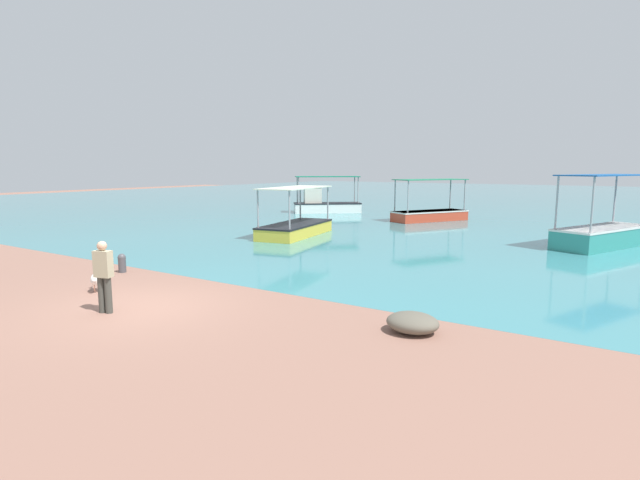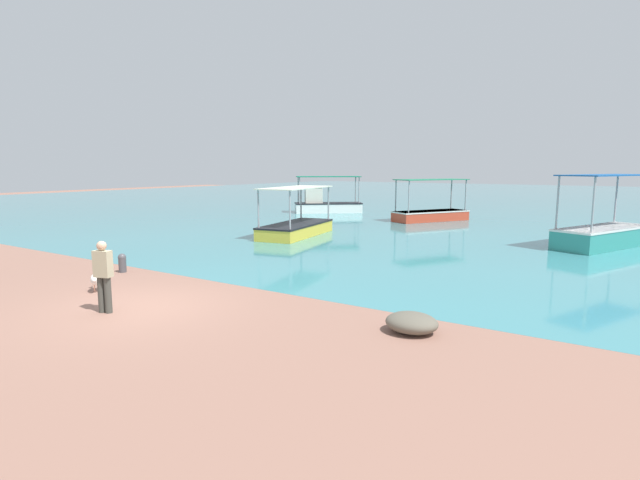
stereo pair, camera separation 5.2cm
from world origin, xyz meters
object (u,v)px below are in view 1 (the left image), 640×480
Objects in this scene: fishing_boat_far_left at (602,233)px; pelican at (96,278)px; mooring_bollard at (122,262)px; fisherman_standing at (104,275)px; fishing_boat_near_left at (325,204)px; net_pile at (413,323)px; fishing_boat_near_right at (296,226)px; fishing_boat_center at (430,213)px.

fishing_boat_far_left is 19.61m from pelican.
pelican is at bearing -50.11° from mooring_bollard.
mooring_bollard is 4.73m from fisherman_standing.
net_pile is (16.10, -21.71, -0.46)m from fishing_boat_near_left.
mooring_bollard is (-12.50, -14.37, -0.28)m from fishing_boat_far_left.
net_pile is at bearing -99.06° from fishing_boat_far_left.
fishing_boat_near_left is 0.87× the size of fishing_boat_far_left.
fishing_boat_far_left reaches higher than fisherman_standing.
fisherman_standing reaches higher than net_pile.
fisherman_standing is at bearing -27.81° from pelican.
fishing_boat_near_right reaches higher than mooring_bollard.
fishing_boat_near_right is 13.64m from fisherman_standing.
fishing_boat_near_right is 0.99× the size of fishing_boat_far_left.
fishing_boat_center reaches higher than fisherman_standing.
fisherman_standing is at bearing -72.91° from fishing_boat_near_right.
net_pile is at bearing -2.18° from mooring_bollard.
mooring_bollard is 0.36× the size of fisherman_standing.
fishing_boat_center is at bearing 87.45° from pelican.
fishing_boat_near_right is 1.06× the size of fishing_boat_center.
fishing_boat_far_left is at bearing 48.97° from mooring_bollard.
fishing_boat_far_left is 19.05m from mooring_bollard.
net_pile is (8.52, 1.57, -0.17)m from pelican.
fishing_boat_near_left reaches higher than fishing_boat_near_right.
fishing_boat_near_left is at bearing 111.46° from fisherman_standing.
mooring_bollard is (5.95, -21.33, -0.35)m from fishing_boat_near_left.
pelican is at bearing -123.66° from fishing_boat_far_left.
fishing_boat_center reaches higher than fishing_boat_near_right.
fishing_boat_center reaches higher than net_pile.
net_pile is (-2.35, -14.76, -0.40)m from fishing_boat_far_left.
fishing_boat_center is (3.01, 10.19, 0.02)m from fishing_boat_near_right.
fishing_boat_near_right is 10.04m from mooring_bollard.
fishing_boat_center is 23.24m from fisherman_standing.
mooring_bollard is 0.56× the size of net_pile.
fisherman_standing reaches higher than pelican.
fisherman_standing reaches higher than mooring_bollard.
fisherman_standing is 1.54× the size of net_pile.
fishing_boat_near_right is 10.62m from fishing_boat_center.
fishing_boat_center reaches higher than pelican.
fisherman_standing is (1.98, -1.05, 0.53)m from pelican.
fishing_boat_far_left is (18.45, -6.96, -0.07)m from fishing_boat_near_left.
fishing_boat_near_right is 8.84× the size of mooring_bollard.
fishing_boat_near_right is at bearing -161.40° from fishing_boat_far_left.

